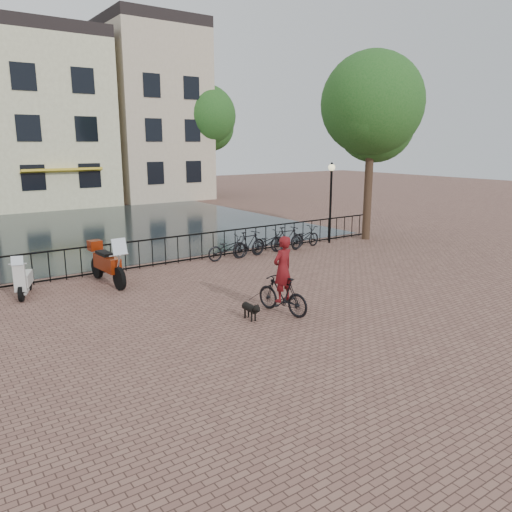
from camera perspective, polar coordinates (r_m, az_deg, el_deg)
ground at (r=12.26m, az=8.16°, el=-8.05°), size 100.00×100.00×0.00m
canal_water at (r=27.14m, az=-17.64°, el=3.03°), size 20.00×20.00×0.00m
railing at (r=18.52m, az=-8.92°, el=0.72°), size 20.00×0.05×1.02m
canal_house_mid at (r=39.23m, az=-23.37°, el=14.11°), size 8.00×9.50×11.80m
canal_house_right at (r=41.73m, az=-12.29°, el=15.74°), size 7.00×9.00×13.30m
tree_near_right at (r=23.21m, az=13.15°, el=16.55°), size 4.48×4.48×8.24m
tree_far_right at (r=40.58m, az=-5.81°, el=15.63°), size 4.76×4.76×8.76m
lamp_post at (r=22.02m, az=8.57°, el=7.59°), size 0.30×0.30×3.45m
cyclist at (r=12.84m, az=3.07°, el=-2.72°), size 0.83×1.81×2.39m
dog at (r=12.57m, az=-0.69°, el=-6.23°), size 0.26×0.72×0.48m
motorcycle at (r=16.22m, az=-16.68°, el=-0.28°), size 0.70×2.31×1.63m
scooter at (r=15.85m, az=-25.03°, el=-1.78°), size 0.90×1.50×1.35m
parked_bike_0 at (r=18.87m, az=-3.20°, el=0.92°), size 1.74×0.66×0.90m
parked_bike_1 at (r=19.36m, az=-0.82°, el=1.39°), size 1.71×0.71×1.00m
parked_bike_2 at (r=19.91m, az=1.45°, el=1.57°), size 1.74×0.68×0.90m
parked_bike_3 at (r=20.47m, az=3.59°, el=2.00°), size 1.68×0.53×1.00m
parked_bike_4 at (r=21.08m, az=5.61°, el=2.14°), size 1.79×0.88×0.90m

